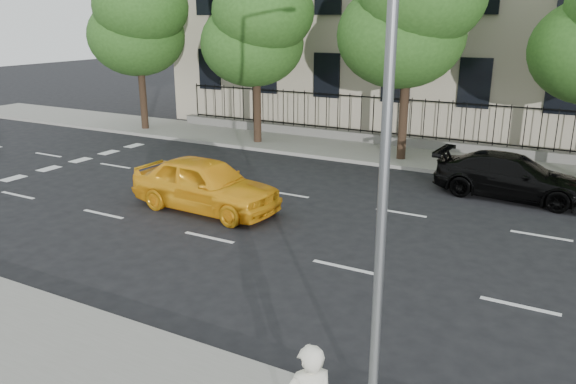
# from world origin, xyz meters

# --- Properties ---
(ground) EXTENTS (120.00, 120.00, 0.00)m
(ground) POSITION_xyz_m (0.00, 0.00, 0.00)
(ground) COLOR black
(ground) RESTS_ON ground
(far_sidewalk) EXTENTS (60.00, 4.00, 0.15)m
(far_sidewalk) POSITION_xyz_m (0.00, 14.00, 0.07)
(far_sidewalk) COLOR gray
(far_sidewalk) RESTS_ON ground
(lane_markings) EXTENTS (49.60, 4.62, 0.01)m
(lane_markings) POSITION_xyz_m (0.00, 4.75, 0.01)
(lane_markings) COLOR silver
(lane_markings) RESTS_ON ground
(crosswalk) EXTENTS (0.50, 12.10, 0.01)m
(crosswalk) POSITION_xyz_m (-14.00, 4.60, 0.01)
(crosswalk) COLOR silver
(crosswalk) RESTS_ON ground
(iron_fence) EXTENTS (30.00, 0.50, 2.20)m
(iron_fence) POSITION_xyz_m (0.00, 15.70, 0.65)
(iron_fence) COLOR slate
(iron_fence) RESTS_ON far_sidewalk
(street_light) EXTENTS (0.25, 3.32, 8.05)m
(street_light) POSITION_xyz_m (2.50, -1.77, 5.15)
(street_light) COLOR slate
(street_light) RESTS_ON near_sidewalk
(tree_a) EXTENTS (5.71, 5.31, 9.39)m
(tree_a) POSITION_xyz_m (-15.96, 13.36, 6.13)
(tree_a) COLOR #382619
(tree_a) RESTS_ON far_sidewalk
(tree_b) EXTENTS (5.53, 5.12, 8.97)m
(tree_b) POSITION_xyz_m (-8.96, 13.36, 5.84)
(tree_b) COLOR #382619
(tree_b) RESTS_ON far_sidewalk
(tree_c) EXTENTS (5.89, 5.50, 9.80)m
(tree_c) POSITION_xyz_m (-1.96, 13.36, 6.41)
(tree_c) COLOR #382619
(tree_c) RESTS_ON far_sidewalk
(yellow_taxi) EXTENTS (4.98, 2.20, 1.67)m
(yellow_taxi) POSITION_xyz_m (-5.48, 4.37, 0.83)
(yellow_taxi) COLOR #FFB11A
(yellow_taxi) RESTS_ON ground
(black_sedan) EXTENTS (5.13, 2.36, 1.45)m
(black_sedan) POSITION_xyz_m (2.71, 10.28, 0.73)
(black_sedan) COLOR black
(black_sedan) RESTS_ON ground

